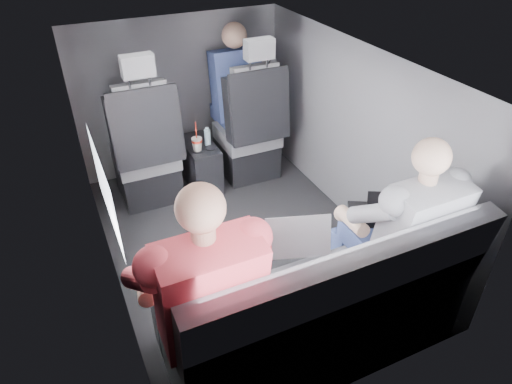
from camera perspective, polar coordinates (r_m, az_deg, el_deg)
name	(u,v)px	position (r m, az deg, el deg)	size (l,w,h in m)	color
floor	(242,242)	(3.39, -1.79, -6.31)	(2.60, 2.60, 0.00)	black
ceiling	(238,62)	(2.72, -2.30, 15.97)	(2.60, 2.60, 0.00)	#B2B2AD
panel_left	(99,196)	(2.83, -18.99, -0.48)	(0.02, 2.60, 1.35)	#56565B
panel_right	(354,137)	(3.41, 12.12, 6.75)	(0.02, 2.60, 1.35)	#56565B
panel_front	(181,95)	(4.11, -9.38, 11.86)	(1.80, 0.02, 1.35)	#56565B
panel_back	(357,298)	(2.11, 12.48, -12.79)	(1.80, 0.02, 1.35)	#56565B
side_window	(105,189)	(2.46, -18.40, 0.38)	(0.02, 0.75, 0.42)	white
seatbelt	(258,98)	(3.66, 0.30, 11.61)	(0.05, 0.01, 0.65)	black
front_seat_left	(147,157)	(3.73, -13.50, 4.28)	(0.52, 0.58, 1.26)	black
front_seat_right	(250,135)	(3.96, -0.77, 7.11)	(0.52, 0.58, 1.26)	black
center_console	(201,164)	(3.95, -6.95, 3.46)	(0.24, 0.48, 0.41)	black
rear_bench	(321,316)	(2.51, 8.19, -15.08)	(1.60, 0.57, 0.92)	slate
soda_cup	(197,144)	(3.71, -7.38, 5.98)	(0.08, 0.08, 0.26)	white
water_bottle	(207,137)	(3.80, -6.09, 6.86)	(0.05, 0.05, 0.15)	#ABD2E8
laptop_white	(195,277)	(2.24, -7.62, -10.45)	(0.37, 0.39, 0.23)	silver
laptop_silver	(289,238)	(2.44, 4.13, -5.78)	(0.39, 0.39, 0.24)	silver
laptop_black	(383,213)	(2.71, 15.61, -2.52)	(0.39, 0.42, 0.23)	black
passenger_rear_left	(201,293)	(2.12, -6.87, -12.48)	(0.55, 0.66, 1.30)	#36373B
passenger_rear_right	(398,231)	(2.59, 17.29, -4.70)	(0.51, 0.63, 1.24)	navy
passenger_front_right	(236,86)	(4.03, -2.55, 13.09)	(0.42, 0.42, 0.86)	navy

